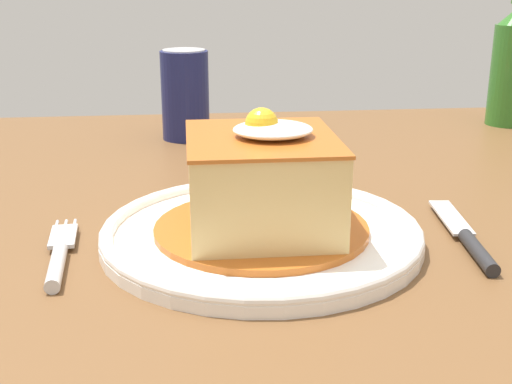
% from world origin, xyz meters
% --- Properties ---
extents(dining_table, '(1.15, 0.85, 0.76)m').
position_xyz_m(dining_table, '(0.00, 0.00, 0.64)').
color(dining_table, brown).
rests_on(dining_table, ground_plane).
extents(main_plate, '(0.28, 0.28, 0.02)m').
position_xyz_m(main_plate, '(0.06, -0.14, 0.77)').
color(main_plate, white).
rests_on(main_plate, dining_table).
extents(sandwich_meal, '(0.19, 0.19, 0.11)m').
position_xyz_m(sandwich_meal, '(0.06, -0.14, 0.81)').
color(sandwich_meal, '#B75B1E').
rests_on(sandwich_meal, main_plate).
extents(fork, '(0.03, 0.14, 0.01)m').
position_xyz_m(fork, '(-0.11, -0.17, 0.77)').
color(fork, silver).
rests_on(fork, dining_table).
extents(knife, '(0.03, 0.17, 0.01)m').
position_xyz_m(knife, '(0.24, -0.17, 0.77)').
color(knife, '#262628').
rests_on(knife, dining_table).
extents(soda_can, '(0.07, 0.07, 0.12)m').
position_xyz_m(soda_can, '(-0.00, 0.25, 0.82)').
color(soda_can, '#191E51').
rests_on(soda_can, dining_table).
extents(beer_bottle_green, '(0.06, 0.06, 0.27)m').
position_xyz_m(beer_bottle_green, '(0.49, 0.29, 0.86)').
color(beer_bottle_green, '#2D6B23').
rests_on(beer_bottle_green, dining_table).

